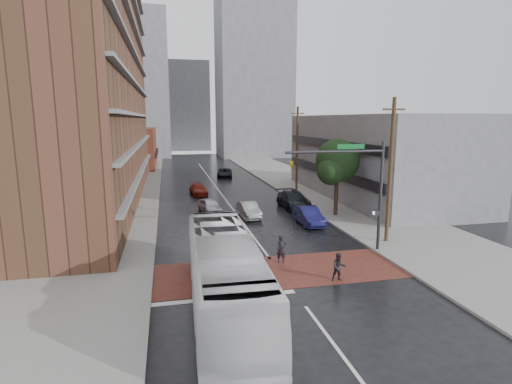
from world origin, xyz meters
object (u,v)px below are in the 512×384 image
car_travel_b (249,210)px  suv_travel (225,173)px  pedestrian_a (282,249)px  car_travel_a (210,206)px  pedestrian_b (339,267)px  car_travel_c (198,190)px  car_parked_near (309,216)px  car_parked_mid (293,200)px  car_parked_far (294,197)px  transit_bus (225,273)px

car_travel_b → suv_travel: size_ratio=0.87×
suv_travel → pedestrian_a: bearing=-83.7°
car_travel_b → car_travel_a: bearing=140.2°
pedestrian_a → pedestrian_b: (2.23, -3.29, -0.08)m
pedestrian_b → car_travel_b: pedestrian_b is taller
car_travel_c → car_parked_near: 17.10m
car_travel_c → car_parked_mid: 12.43m
car_travel_b → car_parked_far: 6.72m
transit_bus → pedestrian_a: transit_bus is taller
suv_travel → car_parked_far: car_parked_far is taller
transit_bus → car_parked_near: bearing=58.3°
suv_travel → car_parked_near: bearing=-75.2°
pedestrian_a → car_travel_b: (0.36, 11.49, -0.17)m
car_travel_a → car_parked_mid: 8.17m
car_travel_c → car_parked_mid: size_ratio=0.77×
transit_bus → car_parked_near: size_ratio=2.80×
transit_bus → car_parked_far: transit_bus is taller
transit_bus → car_travel_a: (1.36, 19.07, -1.04)m
pedestrian_a → suv_travel: bearing=89.6°
pedestrian_b → car_parked_mid: size_ratio=0.28×
transit_bus → car_parked_mid: transit_bus is taller
car_travel_b → car_travel_c: bearing=103.4°
car_parked_near → suv_travel: bearing=96.5°
transit_bus → pedestrian_b: size_ratio=8.06×
suv_travel → car_travel_a: bearing=-92.3°
car_travel_b → suv_travel: 25.38m
transit_bus → car_travel_b: size_ratio=3.01×
transit_bus → car_parked_mid: 21.63m
pedestrian_b → transit_bus: bearing=-156.2°
car_travel_b → car_parked_far: size_ratio=0.86×
transit_bus → car_travel_a: 19.15m
suv_travel → car_parked_far: size_ratio=1.00×
car_parked_near → car_parked_mid: bearing=84.9°
car_travel_c → car_parked_far: 11.87m
pedestrian_a → car_travel_b: bearing=90.7°
pedestrian_b → car_parked_mid: (3.10, 17.50, 0.02)m
pedestrian_b → car_travel_c: pedestrian_b is taller
car_parked_mid → transit_bus: bearing=-118.4°
transit_bus → car_travel_a: bearing=88.0°
car_travel_b → car_parked_near: size_ratio=0.93×
pedestrian_a → car_parked_near: 9.35m
pedestrian_b → car_travel_a: 17.90m
pedestrian_b → car_parked_near: bearing=85.1°
transit_bus → suv_travel: bearing=83.9°
car_travel_a → suv_travel: bearing=69.0°
transit_bus → car_travel_c: (1.06, 28.49, -1.11)m
pedestrian_a → car_parked_mid: (5.33, 14.21, -0.06)m
transit_bus → car_parked_mid: (9.53, 19.40, -0.93)m
suv_travel → car_travel_b: bearing=-84.2°
car_travel_a → car_travel_c: 9.43m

